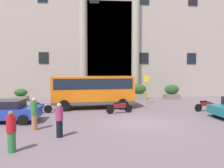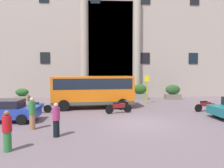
{
  "view_description": "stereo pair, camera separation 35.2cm",
  "coord_description": "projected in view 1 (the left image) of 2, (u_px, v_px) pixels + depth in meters",
  "views": [
    {
      "loc": [
        -2.66,
        -12.53,
        3.17
      ],
      "look_at": [
        -1.37,
        6.15,
        2.01
      ],
      "focal_mm": 33.82,
      "sensor_mm": 36.0,
      "label": 1
    },
    {
      "loc": [
        -2.31,
        -12.55,
        3.17
      ],
      "look_at": [
        -1.37,
        6.15,
        2.01
      ],
      "focal_mm": 33.82,
      "sensor_mm": 36.0,
      "label": 2
    }
  ],
  "objects": [
    {
      "name": "ground_plane",
      "position": [
        141.0,
        124.0,
        12.86
      ],
      "size": [
        80.0,
        64.0,
        0.12
      ],
      "primitive_type": "cube",
      "color": "#64565D"
    },
    {
      "name": "office_building_facade",
      "position": [
        116.0,
        17.0,
        29.6
      ],
      "size": [
        37.45,
        9.7,
        21.46
      ],
      "color": "#A3968B",
      "rests_on": "ground_plane"
    },
    {
      "name": "orange_minibus",
      "position": [
        93.0,
        89.0,
        18.02
      ],
      "size": [
        6.97,
        3.21,
        2.71
      ],
      "rotation": [
        0.0,
        0.0,
        0.1
      ],
      "color": "orange",
      "rests_on": "ground_plane"
    },
    {
      "name": "bus_stop_sign",
      "position": [
        146.0,
        86.0,
        20.43
      ],
      "size": [
        0.44,
        0.08,
        2.76
      ],
      "color": "#979F1F",
      "rests_on": "ground_plane"
    },
    {
      "name": "hedge_planter_far_west",
      "position": [
        172.0,
        92.0,
        23.77
      ],
      "size": [
        1.71,
        0.88,
        1.63
      ],
      "color": "#706558",
      "rests_on": "ground_plane"
    },
    {
      "name": "hedge_planter_west",
      "position": [
        139.0,
        92.0,
        23.55
      ],
      "size": [
        1.65,
        0.98,
        1.71
      ],
      "color": "gray",
      "rests_on": "ground_plane"
    },
    {
      "name": "hedge_planter_far_east",
      "position": [
        96.0,
        94.0,
        23.28
      ],
      "size": [
        1.87,
        0.76,
        1.32
      ],
      "color": "#685F5A",
      "rests_on": "ground_plane"
    },
    {
      "name": "hedge_planter_entrance_right",
      "position": [
        21.0,
        95.0,
        22.36
      ],
      "size": [
        1.44,
        0.94,
        1.31
      ],
      "color": "gray",
      "rests_on": "ground_plane"
    },
    {
      "name": "parked_compact_extra",
      "position": [
        3.0,
        111.0,
        13.05
      ],
      "size": [
        4.35,
        1.93,
        1.37
      ],
      "rotation": [
        0.0,
        0.0,
        0.0
      ],
      "color": "#21389E",
      "rests_on": "ground_plane"
    },
    {
      "name": "scooter_by_planter",
      "position": [
        205.0,
        105.0,
        16.64
      ],
      "size": [
        1.89,
        0.65,
        0.89
      ],
      "rotation": [
        0.0,
        0.0,
        0.21
      ],
      "color": "black",
      "rests_on": "ground_plane"
    },
    {
      "name": "motorcycle_far_end",
      "position": [
        38.0,
        107.0,
        15.67
      ],
      "size": [
        1.96,
        0.67,
        0.89
      ],
      "rotation": [
        0.0,
        0.0,
        0.22
      ],
      "color": "black",
      "rests_on": "ground_plane"
    },
    {
      "name": "motorcycle_near_kerb",
      "position": [
        119.0,
        107.0,
        15.79
      ],
      "size": [
        2.03,
        0.81,
        0.89
      ],
      "rotation": [
        0.0,
        0.0,
        0.29
      ],
      "color": "black",
      "rests_on": "ground_plane"
    },
    {
      "name": "pedestrian_man_crossing",
      "position": [
        59.0,
        120.0,
        10.05
      ],
      "size": [
        0.36,
        0.36,
        1.65
      ],
      "rotation": [
        0.0,
        0.0,
        4.45
      ],
      "color": "black",
      "rests_on": "ground_plane"
    },
    {
      "name": "pedestrian_man_red_shirt",
      "position": [
        11.0,
        132.0,
        8.17
      ],
      "size": [
        0.36,
        0.36,
        1.64
      ],
      "rotation": [
        0.0,
        0.0,
        1.62
      ],
      "color": "#296D35",
      "rests_on": "ground_plane"
    },
    {
      "name": "pedestrian_woman_dark_dress",
      "position": [
        34.0,
        114.0,
        11.3
      ],
      "size": [
        0.36,
        0.36,
        1.75
      ],
      "rotation": [
        0.0,
        0.0,
        3.66
      ],
      "color": "#956543",
      "rests_on": "ground_plane"
    }
  ]
}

